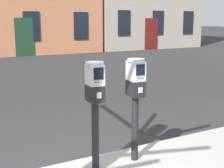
% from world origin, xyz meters
% --- Properties ---
extents(parking_meter_near_kerb, '(0.23, 0.26, 1.35)m').
position_xyz_m(parking_meter_near_kerb, '(0.07, -0.17, 1.07)').
color(parking_meter_near_kerb, black).
rests_on(parking_meter_near_kerb, sidewalk_slab).
extents(parking_meter_twin_adjacent, '(0.23, 0.26, 1.35)m').
position_xyz_m(parking_meter_twin_adjacent, '(0.65, -0.17, 1.07)').
color(parking_meter_twin_adjacent, black).
rests_on(parking_meter_twin_adjacent, sidewalk_slab).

